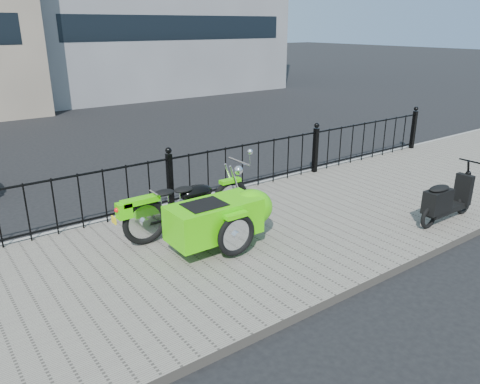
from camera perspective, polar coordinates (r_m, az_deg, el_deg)
ground at (r=7.34m, az=-3.48°, el=-5.67°), size 120.00×120.00×0.00m
sidewalk at (r=6.93m, az=-1.24°, el=-6.67°), size 30.00×3.80×0.12m
curb at (r=8.46m, az=-8.79°, el=-1.86°), size 30.00×0.10×0.12m
iron_fence at (r=8.17m, az=-8.52°, el=1.29°), size 14.11×0.11×1.08m
motorcycle_sidecar at (r=6.72m, az=-2.56°, el=-2.57°), size 2.28×1.48×0.98m
scooter at (r=8.16m, az=23.73°, el=-1.01°), size 1.39×0.40×0.94m
spare_tire at (r=7.02m, az=-3.93°, el=-3.22°), size 0.53×0.39×0.58m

